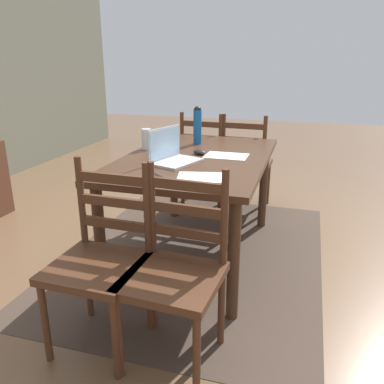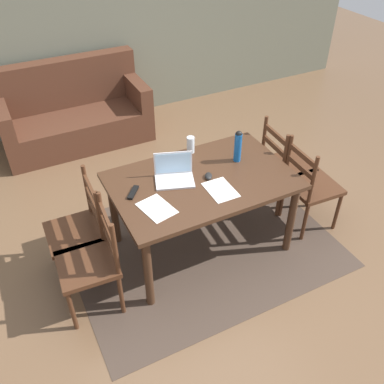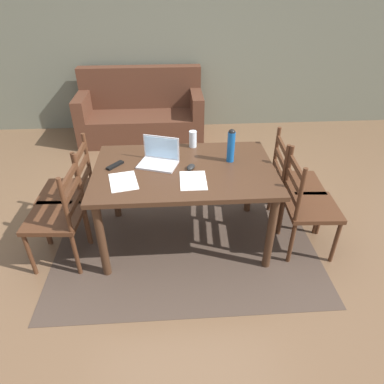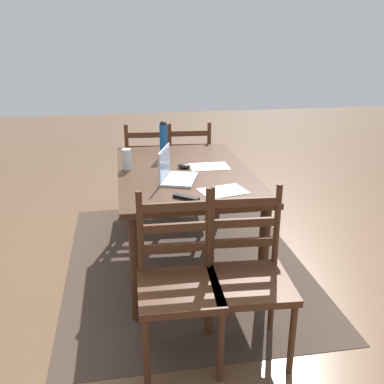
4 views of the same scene
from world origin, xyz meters
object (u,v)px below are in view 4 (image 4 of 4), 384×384
(chair_left_near, at_px, (249,278))
(tv_remote, at_px, (186,197))
(computer_mouse, at_px, (184,166))
(drinking_glass, at_px, (127,159))
(laptop, at_px, (173,172))
(chair_left_far, at_px, (178,284))
(chair_right_far, at_px, (148,170))
(chair_right_near, at_px, (188,168))
(water_bottle, at_px, (164,138))
(dining_table, at_px, (184,182))

(chair_left_near, height_order, tv_remote, chair_left_near)
(computer_mouse, bearing_deg, drinking_glass, 110.63)
(tv_remote, bearing_deg, drinking_glass, -114.32)
(drinking_glass, bearing_deg, laptop, -135.33)
(chair_left_far, bearing_deg, drinking_glass, 10.93)
(chair_right_far, height_order, computer_mouse, chair_right_far)
(chair_left_near, xyz_separation_m, tv_remote, (0.47, 0.28, 0.32))
(chair_left_far, distance_m, drinking_glass, 1.24)
(chair_right_near, height_order, laptop, laptop)
(chair_right_far, distance_m, water_bottle, 0.80)
(chair_left_far, distance_m, tv_remote, 0.58)
(dining_table, height_order, water_bottle, water_bottle)
(water_bottle, height_order, computer_mouse, water_bottle)
(chair_right_far, xyz_separation_m, water_bottle, (-0.65, -0.09, 0.46))
(chair_right_near, height_order, drinking_glass, chair_right_near)
(chair_right_far, bearing_deg, drinking_glass, 167.04)
(dining_table, bearing_deg, laptop, 151.82)
(dining_table, distance_m, chair_left_near, 1.10)
(chair_right_near, xyz_separation_m, drinking_glass, (-0.95, 0.61, 0.39))
(chair_left_far, bearing_deg, tv_remote, -14.15)
(chair_left_near, bearing_deg, tv_remote, 30.65)
(chair_right_far, bearing_deg, chair_left_near, -169.31)
(laptop, xyz_separation_m, computer_mouse, (0.27, -0.12, -0.04))
(chair_left_far, height_order, tv_remote, chair_left_far)
(dining_table, height_order, tv_remote, tv_remote)
(dining_table, height_order, chair_left_near, chair_left_near)
(drinking_glass, bearing_deg, chair_right_far, -12.96)
(chair_right_far, relative_size, water_bottle, 3.17)
(laptop, distance_m, tv_remote, 0.39)
(chair_right_near, height_order, water_bottle, water_bottle)
(chair_left_far, relative_size, chair_right_far, 1.00)
(laptop, xyz_separation_m, drinking_glass, (0.31, 0.31, 0.02))
(water_bottle, bearing_deg, chair_right_near, -25.00)
(water_bottle, height_order, drinking_glass, water_bottle)
(chair_left_near, relative_size, computer_mouse, 9.50)
(chair_left_far, relative_size, water_bottle, 3.17)
(drinking_glass, xyz_separation_m, computer_mouse, (-0.05, -0.43, -0.06))
(chair_right_near, height_order, chair_left_far, same)
(chair_right_far, bearing_deg, chair_right_near, -90.01)
(laptop, bearing_deg, drinking_glass, 44.67)
(water_bottle, relative_size, drinking_glass, 1.92)
(water_bottle, distance_m, tv_remote, 1.01)
(chair_left_far, xyz_separation_m, computer_mouse, (1.11, -0.20, 0.33))
(dining_table, xyz_separation_m, chair_left_near, (-1.06, -0.20, -0.21))
(computer_mouse, bearing_deg, dining_table, -160.07)
(chair_right_far, relative_size, drinking_glass, 6.10)
(chair_right_far, relative_size, laptop, 2.53)
(chair_left_far, bearing_deg, computer_mouse, -10.30)
(chair_right_far, xyz_separation_m, drinking_glass, (-0.95, 0.22, 0.39))
(dining_table, relative_size, chair_right_far, 1.62)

